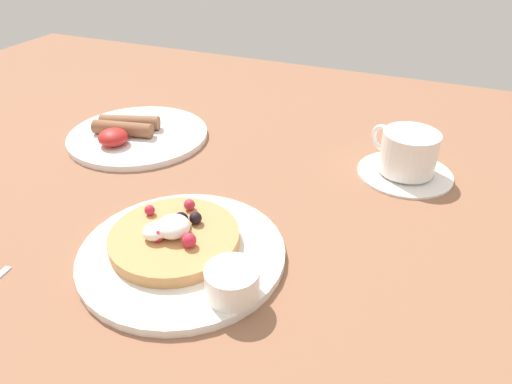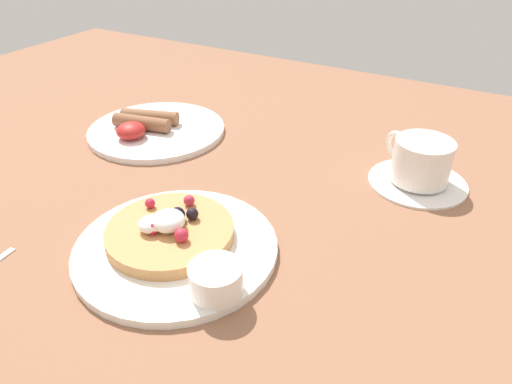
{
  "view_description": "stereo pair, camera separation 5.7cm",
  "coord_description": "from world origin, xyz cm",
  "px_view_note": "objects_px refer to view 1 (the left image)",
  "views": [
    {
      "loc": [
        22.95,
        -42.48,
        36.12
      ],
      "look_at": [
        3.33,
        3.93,
        4.0
      ],
      "focal_mm": 33.08,
      "sensor_mm": 36.0,
      "label": 1
    },
    {
      "loc": [
        28.1,
        -39.95,
        36.12
      ],
      "look_at": [
        3.33,
        3.93,
        4.0
      ],
      "focal_mm": 33.08,
      "sensor_mm": 36.0,
      "label": 2
    }
  ],
  "objects_px": {
    "syrup_ramekin": "(232,282)",
    "breakfast_plate": "(138,135)",
    "pancake_plate": "(182,253)",
    "coffee_saucer": "(405,172)",
    "coffee_cup": "(408,151)"
  },
  "relations": [
    {
      "from": "pancake_plate",
      "to": "breakfast_plate",
      "type": "relative_size",
      "value": 1.01
    },
    {
      "from": "coffee_saucer",
      "to": "pancake_plate",
      "type": "bearing_deg",
      "value": -125.51
    },
    {
      "from": "coffee_cup",
      "to": "breakfast_plate",
      "type": "bearing_deg",
      "value": -173.18
    },
    {
      "from": "coffee_saucer",
      "to": "coffee_cup",
      "type": "bearing_deg",
      "value": 148.57
    },
    {
      "from": "syrup_ramekin",
      "to": "breakfast_plate",
      "type": "xyz_separation_m",
      "value": [
        -0.32,
        0.29,
        -0.02
      ]
    },
    {
      "from": "syrup_ramekin",
      "to": "breakfast_plate",
      "type": "bearing_deg",
      "value": 137.84
    },
    {
      "from": "syrup_ramekin",
      "to": "coffee_cup",
      "type": "xyz_separation_m",
      "value": [
        0.13,
        0.34,
        0.01
      ]
    },
    {
      "from": "breakfast_plate",
      "to": "pancake_plate",
      "type": "bearing_deg",
      "value": -46.63
    },
    {
      "from": "coffee_cup",
      "to": "syrup_ramekin",
      "type": "bearing_deg",
      "value": -110.42
    },
    {
      "from": "pancake_plate",
      "to": "breakfast_plate",
      "type": "height_order",
      "value": "same"
    },
    {
      "from": "syrup_ramekin",
      "to": "breakfast_plate",
      "type": "relative_size",
      "value": 0.24
    },
    {
      "from": "breakfast_plate",
      "to": "coffee_cup",
      "type": "bearing_deg",
      "value": 6.82
    },
    {
      "from": "syrup_ramekin",
      "to": "breakfast_plate",
      "type": "distance_m",
      "value": 0.43
    },
    {
      "from": "syrup_ramekin",
      "to": "coffee_cup",
      "type": "height_order",
      "value": "coffee_cup"
    },
    {
      "from": "pancake_plate",
      "to": "coffee_saucer",
      "type": "bearing_deg",
      "value": 54.49
    }
  ]
}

